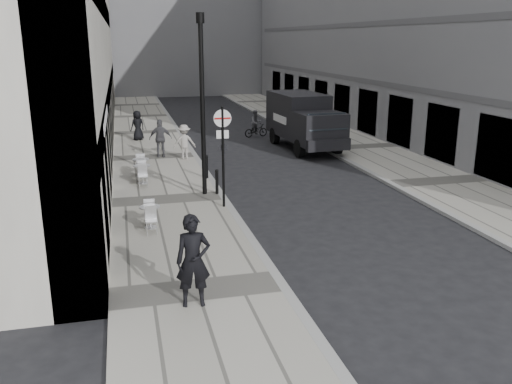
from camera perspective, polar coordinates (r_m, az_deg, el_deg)
ground at (r=11.04m, az=6.62°, el=-15.56°), size 120.00×120.00×0.00m
sidewalk at (r=27.42m, az=-10.61°, el=3.58°), size 4.00×60.00×0.12m
far_sidewalk at (r=30.08m, az=10.84°, el=4.63°), size 4.00×60.00×0.12m
walking_man at (r=11.77m, az=-6.63°, el=-7.22°), size 0.78×0.54×2.05m
sign_post at (r=18.35m, az=-3.51°, el=5.12°), size 0.60×0.10×3.47m
lamppost at (r=19.83m, az=-5.68°, el=9.94°), size 0.29×0.29×6.50m
bollard_near at (r=22.70m, az=-5.21°, el=2.60°), size 0.12×0.12×0.92m
bollard_far at (r=20.34m, az=-4.14°, el=1.02°), size 0.12×0.12×0.88m
panel_van at (r=29.42m, az=4.98°, el=7.73°), size 2.62×6.31×2.91m
cyclist at (r=33.08m, az=-0.01°, el=6.92°), size 1.60×0.89×1.63m
pedestrian_a at (r=27.06m, az=-10.01°, el=5.59°), size 1.12×0.53×1.86m
pedestrian_b at (r=26.50m, az=-7.56°, el=5.26°), size 1.11×0.68×1.66m
pedestrian_c at (r=32.03m, az=-12.36°, el=6.86°), size 0.98×0.84×1.69m
cafe_table_near at (r=16.92m, az=-11.07°, el=-2.40°), size 0.63×1.43×0.81m
cafe_table_mid at (r=22.23m, az=-11.88°, el=2.00°), size 0.68×1.54×0.88m
cafe_table_far at (r=23.33m, az=-12.00°, el=2.67°), size 0.70×1.58×0.90m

